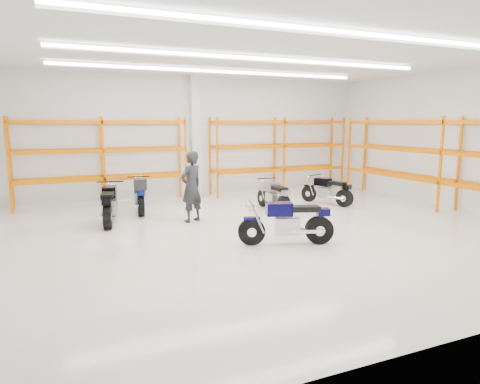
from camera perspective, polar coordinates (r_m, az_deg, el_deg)
name	(u,v)px	position (r m, az deg, el deg)	size (l,w,h in m)	color
ground	(265,232)	(11.16, 3.34, -5.30)	(14.00, 14.00, 0.00)	beige
room_shell	(266,103)	(10.84, 3.44, 11.78)	(14.02, 12.02, 4.51)	silver
motorcycle_main	(290,223)	(9.96, 6.72, -4.10)	(2.15, 1.02, 1.09)	black
motorcycle_back_a	(109,205)	(12.47, -17.04, -1.68)	(0.86, 2.26, 1.12)	black
motorcycle_back_b	(140,195)	(13.73, -13.20, -0.39)	(0.77, 2.26, 1.16)	black
motorcycle_back_c	(274,197)	(13.62, 4.60, -0.62)	(0.68, 2.04, 1.00)	black
motorcycle_back_d	(329,191)	(14.97, 11.72, 0.10)	(0.96, 1.92, 0.99)	black
standing_man	(191,187)	(12.14, -6.49, 0.70)	(0.73, 0.48, 2.01)	black
structural_column	(195,137)	(16.22, -5.98, 7.28)	(0.32, 0.32, 4.50)	white
pallet_racking_back_left	(102,153)	(15.22, -17.89, 5.00)	(5.67, 0.87, 3.00)	#F36300
pallet_racking_back_right	(279,148)	(17.27, 5.27, 5.87)	(5.67, 0.87, 3.00)	#F36300
pallet_racking_side	(450,154)	(14.94, 26.26, 4.53)	(0.87, 9.07, 3.00)	#F36300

